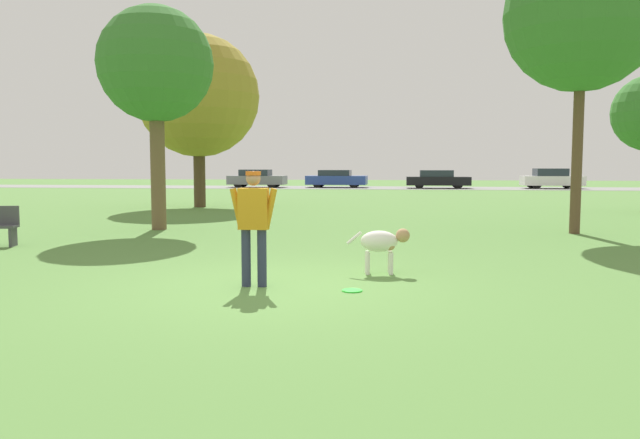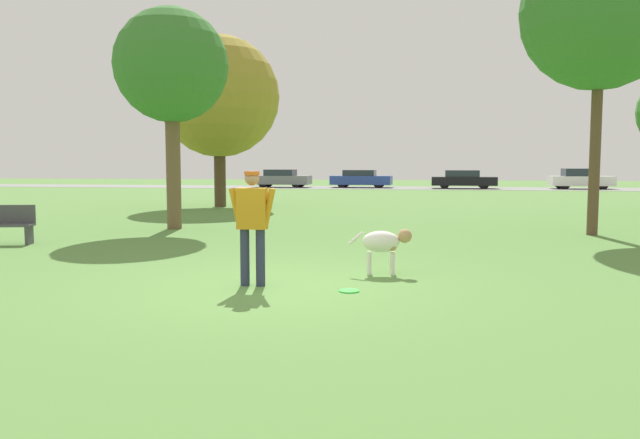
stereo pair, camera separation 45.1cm
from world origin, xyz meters
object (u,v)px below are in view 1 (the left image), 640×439
at_px(frisbee, 352,291).
at_px(parked_car_white, 552,179).
at_px(parked_car_grey, 257,178).
at_px(person, 254,219).
at_px(tree_near_right, 582,14).
at_px(tree_far_left, 198,96).
at_px(tree_near_left, 156,66).
at_px(parked_car_black, 438,179).
at_px(parked_car_blue, 336,179).
at_px(dog, 383,242).

height_order(frisbee, parked_car_white, parked_car_white).
bearing_deg(parked_car_grey, person, -74.77).
bearing_deg(tree_near_right, parked_car_white, 77.90).
height_order(person, tree_far_left, tree_far_left).
relative_size(frisbee, parked_car_grey, 0.06).
xyz_separation_m(tree_near_left, tree_near_right, (10.60, 0.38, 1.07)).
relative_size(tree_near_right, parked_car_black, 1.60).
height_order(tree_far_left, parked_car_black, tree_far_left).
height_order(parked_car_grey, parked_car_white, parked_car_white).
bearing_deg(person, parked_car_blue, 92.18).
xyz_separation_m(person, tree_near_right, (6.35, 7.58, 4.36)).
distance_m(parked_car_black, parked_car_white, 8.00).
relative_size(person, parked_car_blue, 0.36).
bearing_deg(parked_car_grey, tree_near_right, -60.84).
height_order(dog, tree_near_right, tree_near_right).
bearing_deg(tree_far_left, parked_car_grey, 96.83).
distance_m(parked_car_blue, parked_car_black, 7.36).
relative_size(frisbee, parked_car_blue, 0.06).
xyz_separation_m(person, tree_far_left, (-5.93, 15.73, 3.45)).
distance_m(dog, tree_near_left, 9.26).
relative_size(dog, tree_near_left, 0.17).
relative_size(tree_near_left, tree_near_right, 0.80).
bearing_deg(parked_car_white, tree_near_right, -103.98).
bearing_deg(parked_car_black, parked_car_blue, 174.62).
bearing_deg(person, parked_car_black, 80.85).
bearing_deg(tree_far_left, parked_car_white, 49.21).
bearing_deg(frisbee, tree_near_right, 57.41).
distance_m(tree_near_left, parked_car_grey, 30.10).
relative_size(frisbee, parked_car_white, 0.07).
height_order(tree_near_left, parked_car_grey, tree_near_left).
xyz_separation_m(tree_near_right, parked_car_grey, (-14.79, 29.22, -4.65)).
xyz_separation_m(tree_near_right, parked_car_blue, (-8.93, 29.79, -4.66)).
xyz_separation_m(dog, parked_car_grey, (-10.21, 35.55, 0.17)).
bearing_deg(tree_near_left, tree_far_left, 101.09).
height_order(person, dog, person).
bearing_deg(parked_car_grey, frisbee, -72.79).
bearing_deg(tree_far_left, tree_near_right, -33.57).
relative_size(tree_near_left, tree_far_left, 0.84).
distance_m(dog, frisbee, 1.54).
xyz_separation_m(parked_car_black, parked_car_white, (7.98, 0.68, 0.05)).
relative_size(tree_far_left, parked_car_grey, 1.60).
height_order(tree_near_right, parked_car_grey, tree_near_right).
xyz_separation_m(frisbee, tree_near_left, (-5.65, 7.37, 4.24)).
bearing_deg(frisbee, parked_car_white, 73.19).
bearing_deg(parked_car_white, tree_far_left, -132.66).
bearing_deg(dog, parked_car_grey, 100.08).
relative_size(person, tree_far_left, 0.24).
xyz_separation_m(frisbee, parked_car_white, (11.33, 37.51, 0.69)).
xyz_separation_m(person, parked_car_black, (4.75, 36.67, -0.31)).
xyz_separation_m(tree_far_left, parked_car_black, (10.67, 20.94, -3.76)).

